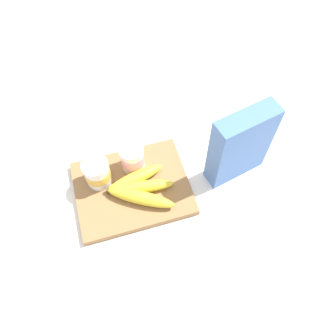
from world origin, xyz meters
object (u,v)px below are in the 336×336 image
Objects in this scene: yogurt_cup_front at (97,173)px; yogurt_cup_back at (132,158)px; cereal_box at (240,146)px; banana_bunch at (139,188)px; cutting_board at (132,188)px.

yogurt_cup_back reaches higher than yogurt_cup_front.
cereal_box is 0.29m from yogurt_cup_back.
yogurt_cup_front is 0.45× the size of banana_bunch.
cereal_box is at bearing -9.16° from yogurt_cup_front.
cutting_board is at bearing -107.21° from yogurt_cup_back.
cutting_board is 0.04m from banana_bunch.
yogurt_cup_back reaches higher than cutting_board.
cutting_board is at bearing 164.01° from cereal_box.
cereal_box is at bearing 0.91° from banana_bunch.
cereal_box reaches higher than cutting_board.
yogurt_cup_back is (-0.28, 0.08, -0.05)m from cereal_box.
cereal_box is 0.29m from banana_bunch.
banana_bunch is at bearing -52.01° from cutting_board.
cutting_board is 3.68× the size of yogurt_cup_front.
yogurt_cup_front is 0.10m from yogurt_cup_back.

